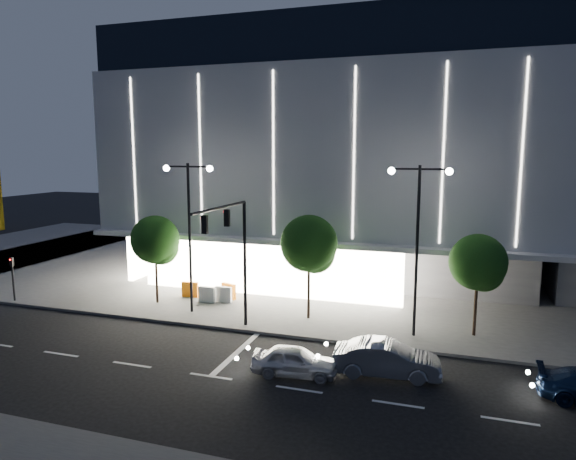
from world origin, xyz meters
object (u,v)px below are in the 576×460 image
Objects in this scene: street_lamp_west at (189,216)px; car_second at (387,359)px; barrier_a at (229,291)px; traffic_mast at (234,243)px; tree_mid at (309,247)px; ped_signal_far at (13,274)px; barrier_d at (223,294)px; barrier_c at (190,289)px; street_lamp_east at (418,225)px; car_lead at (295,361)px; tree_left at (156,242)px; tree_right at (478,265)px; barrier_b at (207,294)px.

street_lamp_west is 1.96× the size of car_second.
car_second reaches higher than barrier_a.
traffic_mast reaches higher than tree_mid.
traffic_mast reaches higher than ped_signal_far.
barrier_d is at bearing 67.62° from street_lamp_west.
barrier_a is (0.97, 3.17, -5.31)m from street_lamp_west.
traffic_mast is 6.43× the size of barrier_c.
traffic_mast is at bearing -163.52° from street_lamp_east.
tree_mid reaches higher than car_lead.
car_second is at bearing -33.65° from barrier_d.
car_lead is 3.44× the size of barrier_d.
traffic_mast is 0.79× the size of street_lamp_west.
street_lamp_east is 2.38× the size of car_lead.
tree_left reaches higher than car_second.
street_lamp_west is 5.89m from barrier_d.
car_second is 13.48m from barrier_d.
street_lamp_east is 3.81m from tree_right.
barrier_b is at bearing 176.43° from tree_right.
street_lamp_east is 6.27m from tree_mid.
tree_mid is at bearing -12.87° from barrier_d.
traffic_mast is 9.43m from street_lamp_east.
ped_signal_far is 21.00m from car_lead.
barrier_b is at bearing 171.90° from tree_mid.
tree_mid is 9.55m from barrier_c.
street_lamp_east is at bearing -3.65° from tree_left.
barrier_b is (-16.05, 1.00, -3.23)m from tree_right.
car_lead is at bearing -13.02° from ped_signal_far.
traffic_mast is 1.15× the size of tree_mid.
barrier_a is at bearing 32.31° from car_lead.
car_lead reaches higher than barrier_d.
barrier_d is (3.95, 1.35, -3.38)m from tree_left.
street_lamp_west reaches higher than car_second.
street_lamp_east is 14.21m from barrier_b.
tree_mid is (-5.97, 1.02, -1.62)m from street_lamp_east.
traffic_mast is at bearing 68.69° from car_second.
street_lamp_east is 1.96× the size of car_second.
ped_signal_far is 2.73× the size of barrier_c.
tree_right reaches higher than ped_signal_far.
street_lamp_east is 8.18× the size of barrier_a.
barrier_a is (-11.27, 8.21, -0.11)m from car_second.
street_lamp_west is at bearing -88.06° from barrier_b.
street_lamp_east is at bearing -16.62° from barrier_c.
tree_mid is 1.34× the size of car_second.
car_lead is (-7.60, -7.25, -3.24)m from tree_right.
tree_right is at bearing -0.00° from tree_left.
tree_left is at bearing 63.06° from car_second.
car_second is at bearing -78.81° from car_lead.
street_lamp_west is at bearing 7.13° from ped_signal_far.
car_second is 4.17× the size of barrier_d.
ped_signal_far is at bearing -162.31° from barrier_b.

